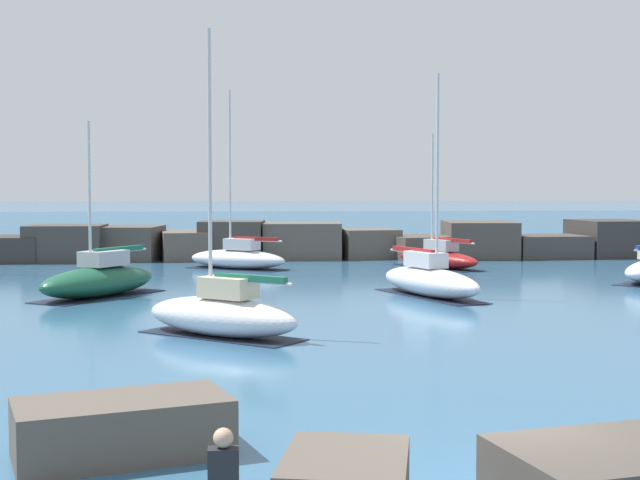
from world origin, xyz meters
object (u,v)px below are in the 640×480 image
(sailboat_moored_7, at_px, (438,257))
(sailboat_moored_6, at_px, (238,257))
(sailboat_moored_0, at_px, (222,313))
(sailboat_moored_2, at_px, (429,279))
(sailboat_moored_5, at_px, (99,279))

(sailboat_moored_7, bearing_deg, sailboat_moored_6, 178.28)
(sailboat_moored_0, bearing_deg, sailboat_moored_7, 62.25)
(sailboat_moored_2, xyz_separation_m, sailboat_moored_6, (-8.04, 13.56, -0.05))
(sailboat_moored_5, bearing_deg, sailboat_moored_7, 35.03)
(sailboat_moored_0, relative_size, sailboat_moored_2, 1.02)
(sailboat_moored_2, height_order, sailboat_moored_7, sailboat_moored_2)
(sailboat_moored_2, distance_m, sailboat_moored_7, 13.64)
(sailboat_moored_5, bearing_deg, sailboat_moored_2, -4.81)
(sailboat_moored_0, distance_m, sailboat_moored_6, 22.93)
(sailboat_moored_6, bearing_deg, sailboat_moored_0, -91.20)
(sailboat_moored_6, bearing_deg, sailboat_moored_2, -59.34)
(sailboat_moored_5, distance_m, sailboat_moored_7, 20.99)
(sailboat_moored_0, bearing_deg, sailboat_moored_2, 47.73)
(sailboat_moored_0, bearing_deg, sailboat_moored_6, 88.80)
(sailboat_moored_7, bearing_deg, sailboat_moored_0, -117.75)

